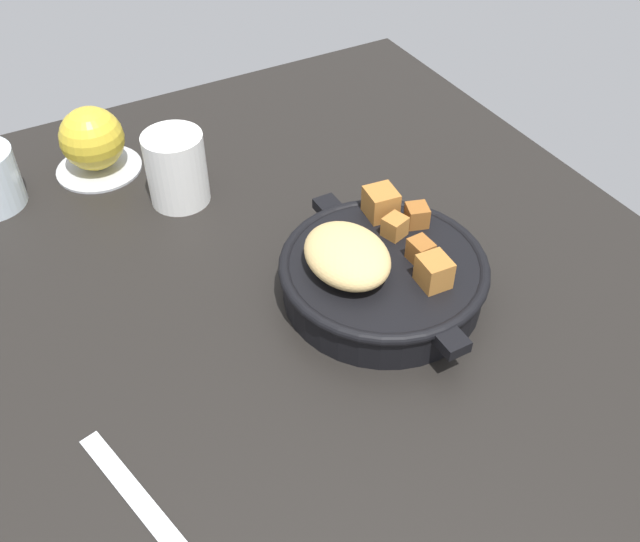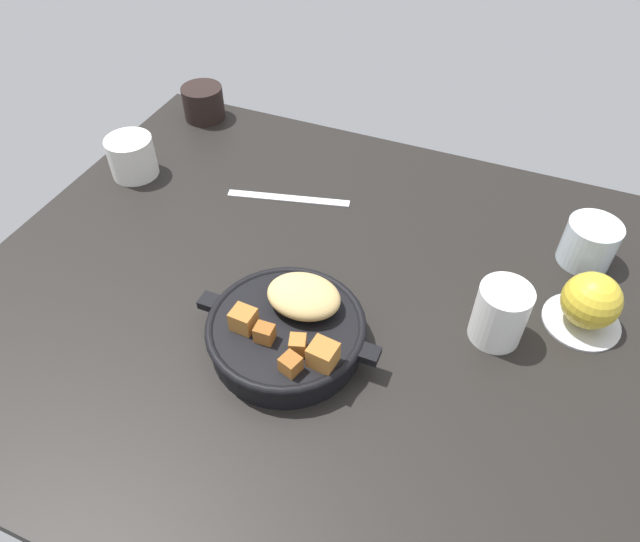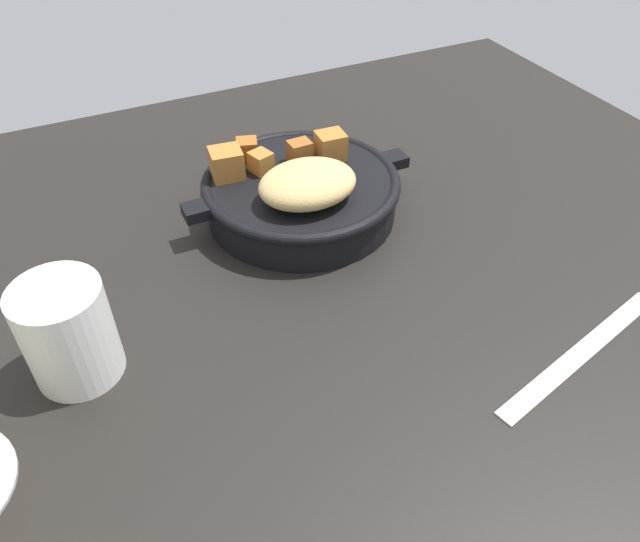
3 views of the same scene
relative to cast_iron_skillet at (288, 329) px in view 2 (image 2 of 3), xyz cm
name	(u,v)px [view 2 (image 2 of 3)]	position (x,y,z in cm)	size (l,w,h in cm)	color
ground_plane	(315,301)	(-0.17, 9.25, -4.24)	(99.13, 84.45, 2.40)	black
cast_iron_skillet	(288,329)	(0.00, 0.00, 0.00)	(24.87, 20.62, 7.91)	black
saucer_plate	(581,321)	(35.31, 18.46, -2.74)	(10.38, 10.38, 0.60)	#B7BABF
red_apple	(591,301)	(35.31, 18.46, 1.39)	(7.66, 7.66, 7.66)	gold
butter_knife	(288,198)	(-12.88, 27.85, -2.86)	(20.82, 1.60, 0.36)	silver
white_creamer_pitcher	(500,314)	(24.66, 11.75, 1.25)	(6.87, 6.87, 8.59)	white
ceramic_mug_white	(132,157)	(-40.93, 24.11, 0.47)	(8.07, 8.07, 7.02)	silver
coffee_mug_dark	(203,103)	(-39.29, 45.48, 0.15)	(8.00, 8.00, 6.38)	black
water_glass_short	(589,243)	(34.39, 31.26, 0.42)	(7.75, 7.75, 6.91)	silver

